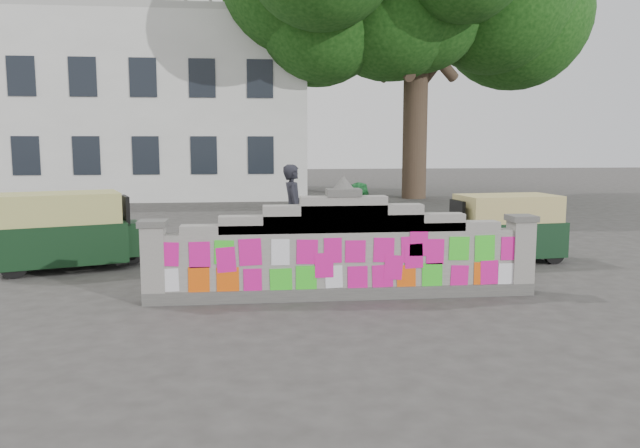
% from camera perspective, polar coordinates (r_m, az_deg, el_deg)
% --- Properties ---
extents(ground, '(100.00, 100.00, 0.00)m').
position_cam_1_polar(ground, '(10.34, 2.11, -6.76)').
color(ground, '#383533').
rests_on(ground, ground).
extents(parapet_wall, '(6.48, 0.44, 2.01)m').
position_cam_1_polar(parapet_wall, '(10.17, 2.14, -2.67)').
color(parapet_wall, '#4C4C49').
rests_on(parapet_wall, ground).
extents(building, '(16.00, 10.00, 8.90)m').
position_cam_1_polar(building, '(32.39, -16.48, 9.78)').
color(building, silver).
rests_on(building, ground).
extents(cyclist_bike, '(2.07, 0.74, 1.08)m').
position_cam_1_polar(cyclist_bike, '(13.27, -2.47, -1.20)').
color(cyclist_bike, black).
rests_on(cyclist_bike, ground).
extents(cyclist_rider, '(0.45, 0.67, 1.83)m').
position_cam_1_polar(cyclist_rider, '(13.21, -2.47, 0.41)').
color(cyclist_rider, black).
rests_on(cyclist_rider, ground).
extents(pedestrian, '(1.03, 1.09, 1.77)m').
position_cam_1_polar(pedestrian, '(12.20, 3.60, -0.35)').
color(pedestrian, '#217C36').
rests_on(pedestrian, ground).
extents(rickshaw_left, '(2.87, 1.99, 1.54)m').
position_cam_1_polar(rickshaw_left, '(13.51, -22.22, -0.48)').
color(rickshaw_left, black).
rests_on(rickshaw_left, ground).
extents(rickshaw_right, '(2.63, 1.41, 1.43)m').
position_cam_1_polar(rickshaw_right, '(13.90, 16.47, -0.27)').
color(rickshaw_right, black).
rests_on(rickshaw_right, ground).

